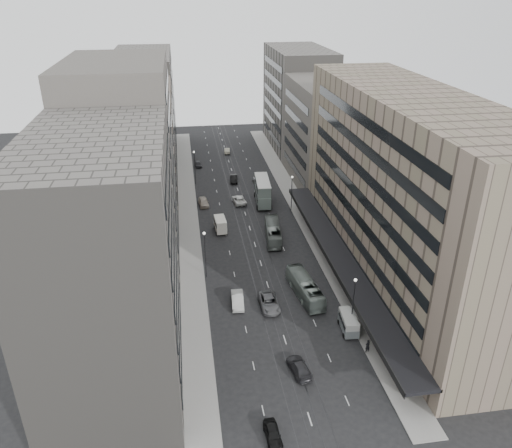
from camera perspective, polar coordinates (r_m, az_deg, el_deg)
ground at (r=75.04m, az=2.39°, el=-10.22°), size 220.00×220.00×0.00m
sidewalk_right at (r=109.20m, az=4.92°, el=1.94°), size 4.00×125.00×0.15m
sidewalk_left at (r=106.52m, az=-7.75°, el=1.15°), size 4.00×125.00×0.15m
department_store at (r=80.79m, az=16.65°, el=3.53°), size 19.20×60.00×30.00m
building_right_mid at (r=120.77m, az=8.03°, el=10.16°), size 15.00×28.00×24.00m
building_right_far at (r=148.49m, az=4.83°, el=14.04°), size 15.00×32.00×28.00m
building_left_a at (r=59.90m, az=-16.54°, el=-4.45°), size 15.00×28.00×30.00m
building_left_b at (r=83.57m, az=-14.65°, el=6.03°), size 15.00×26.00×34.00m
building_left_c at (r=110.52m, az=-13.24°, el=8.52°), size 15.00×28.00×25.00m
building_left_d at (r=142.03m, az=-12.49°, el=13.00°), size 15.00×38.00×28.00m
lamp_right_near at (r=70.40m, az=11.10°, el=-8.29°), size 0.44×0.44×8.32m
lamp_right_far at (r=104.47m, az=4.10°, el=3.89°), size 0.44×0.44×8.32m
lamp_left_near at (r=81.43m, az=-5.86°, el=-2.87°), size 0.44×0.44×8.32m
lamp_left_far at (r=120.94m, az=-7.03°, el=6.86°), size 0.44×0.44×8.32m
bus_near at (r=78.32m, az=5.63°, el=-7.25°), size 3.94×11.29×3.08m
bus_far at (r=94.79m, az=1.96°, el=-0.89°), size 3.78×11.20×3.06m
double_decker at (r=109.80m, az=0.76°, el=3.83°), size 3.71×10.29×5.53m
vw_microbus at (r=72.16m, az=10.55°, el=-10.99°), size 2.44×4.82×2.53m
panel_van at (r=97.82m, az=-4.09°, el=-0.04°), size 2.44×4.59×2.82m
sedan_0 at (r=57.86m, az=1.93°, el=-22.85°), size 1.80×4.10×1.37m
sedan_1 at (r=76.46m, az=-2.12°, el=-8.68°), size 2.04×5.15×1.67m
sedan_2 at (r=75.94m, az=1.50°, el=-8.95°), size 2.83×5.96×1.64m
sedan_3 at (r=65.23m, az=4.96°, el=-15.99°), size 2.74×5.31×1.47m
sedan_4 at (r=110.04m, az=-6.02°, el=2.52°), size 2.37×5.09×1.69m
sedan_5 at (r=123.16m, az=-2.53°, el=5.22°), size 2.35×5.08×1.61m
sedan_6 at (r=110.83m, az=-1.95°, el=2.79°), size 3.13×5.78×1.54m
sedan_7 at (r=121.55m, az=0.19°, el=4.88°), size 2.45×4.79×1.33m
sedan_8 at (r=134.56m, az=-6.63°, el=6.83°), size 1.92×4.15×1.38m
sedan_9 at (r=145.11m, az=-3.33°, el=8.39°), size 1.85×4.48×1.44m
pedestrian at (r=69.05m, az=12.63°, el=-13.45°), size 0.83×0.69×1.95m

